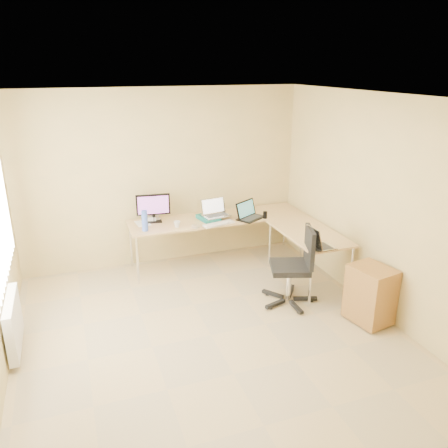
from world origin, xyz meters
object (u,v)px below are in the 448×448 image
object	(u,v)px
keyboard	(219,224)
water_bottle	(145,221)
desk_main	(218,240)
office_chair	(290,266)
mug	(177,224)
monitor	(153,208)
laptop_black	(251,210)
laptop_center	(216,208)
desk_return	(308,256)
laptop_return	(322,239)
desk_fan	(158,212)
cabinet	(370,294)

from	to	relation	value
keyboard	water_bottle	size ratio (longest dim) A/B	1.62
desk_main	office_chair	size ratio (longest dim) A/B	2.61
mug	keyboard	bearing A→B (deg)	-9.16
monitor	office_chair	bearing A→B (deg)	-42.10
monitor	desk_main	bearing A→B (deg)	-1.44
laptop_black	keyboard	world-z (taller)	laptop_black
desk_main	mug	size ratio (longest dim) A/B	28.29
laptop_center	office_chair	bearing A→B (deg)	-78.35
desk_return	keyboard	bearing A→B (deg)	146.71
water_bottle	laptop_return	bearing A→B (deg)	-34.42
keyboard	laptop_return	bearing A→B (deg)	-66.74
desk_main	keyboard	xyz separation A→B (m)	(-0.09, -0.30, 0.38)
keyboard	desk_fan	xyz separation A→B (m)	(-0.77, 0.50, 0.12)
keyboard	laptop_black	bearing A→B (deg)	-4.87
laptop_return	office_chair	xyz separation A→B (m)	(-0.39, 0.08, -0.35)
desk_main	office_chair	bearing A→B (deg)	-72.98
monitor	water_bottle	distance (m)	0.39
desk_fan	laptop_return	xyz separation A→B (m)	(1.70, -1.74, -0.01)
desk_fan	laptop_center	bearing A→B (deg)	-22.43
water_bottle	cabinet	bearing A→B (deg)	-41.70
laptop_center	laptop_black	distance (m)	0.52
office_chair	keyboard	bearing A→B (deg)	133.77
laptop_black	cabinet	world-z (taller)	laptop_black
laptop_black	desk_return	bearing A→B (deg)	-87.01
mug	laptop_return	distance (m)	2.02
mug	laptop_black	bearing A→B (deg)	-0.61
laptop_return	monitor	bearing A→B (deg)	43.07
keyboard	desk_return	bearing A→B (deg)	-46.90
cabinet	office_chair	bearing A→B (deg)	121.19
water_bottle	keyboard	bearing A→B (deg)	-5.75
laptop_return	desk_main	bearing A→B (deg)	24.99
desk_fan	office_chair	size ratio (longest dim) A/B	0.25
desk_return	laptop_return	distance (m)	0.73
desk_return	office_chair	size ratio (longest dim) A/B	1.28
desk_main	laptop_black	world-z (taller)	laptop_black
keyboard	water_bottle	xyz separation A→B (m)	(-1.03, 0.10, 0.13)
desk_return	mug	xyz separation A→B (m)	(-1.65, 0.80, 0.41)
laptop_black	mug	size ratio (longest dim) A/B	4.41
mug	laptop_return	bearing A→B (deg)	-41.38
desk_return	keyboard	world-z (taller)	keyboard
desk_return	monitor	world-z (taller)	monitor
desk_return	mug	distance (m)	1.88
laptop_black	desk_fan	bearing A→B (deg)	131.17
water_bottle	desk_fan	distance (m)	0.47
desk_fan	office_chair	world-z (taller)	office_chair
keyboard	desk_fan	size ratio (longest dim) A/B	1.85
laptop_black	laptop_return	xyz separation A→B (m)	(0.39, -1.32, -0.01)
desk_main	laptop_center	size ratio (longest dim) A/B	6.88
desk_return	laptop_center	size ratio (longest dim) A/B	3.37
cabinet	keyboard	bearing A→B (deg)	111.35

